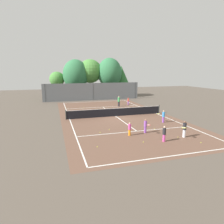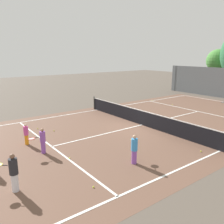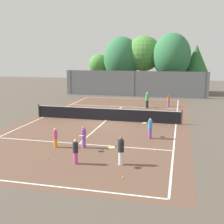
{
  "view_description": "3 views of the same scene",
  "coord_description": "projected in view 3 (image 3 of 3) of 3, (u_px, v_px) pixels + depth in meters",
  "views": [
    {
      "loc": [
        -7.13,
        -22.33,
        5.4
      ],
      "look_at": [
        -1.02,
        -1.88,
        0.96
      ],
      "focal_mm": 31.72,
      "sensor_mm": 36.0,
      "label": 1
    },
    {
      "loc": [
        11.0,
        -10.78,
        4.65
      ],
      "look_at": [
        0.41,
        -2.83,
        1.39
      ],
      "focal_mm": 38.06,
      "sensor_mm": 36.0,
      "label": 2
    },
    {
      "loc": [
        5.75,
        -21.99,
        5.22
      ],
      "look_at": [
        1.11,
        -2.61,
        1.25
      ],
      "focal_mm": 46.48,
      "sensor_mm": 36.0,
      "label": 3
    }
  ],
  "objects": [
    {
      "name": "perimeter_fence",
      "position": [
        134.0,
        84.0,
        36.35
      ],
      "size": [
        18.0,
        0.12,
        3.2
      ],
      "color": "slate",
      "rests_on": "ground_plane"
    },
    {
      "name": "tennis_ball_8",
      "position": [
        52.0,
        136.0,
        18.8
      ],
      "size": [
        0.07,
        0.07,
        0.07
      ],
      "primitive_type": "sphere",
      "color": "#CCE533",
      "rests_on": "ground_plane"
    },
    {
      "name": "player_4",
      "position": [
        121.0,
        150.0,
        13.84
      ],
      "size": [
        0.75,
        0.79,
        1.39
      ],
      "color": "silver",
      "rests_on": "ground_plane"
    },
    {
      "name": "tennis_ball_0",
      "position": [
        169.0,
        126.0,
        21.34
      ],
      "size": [
        0.07,
        0.07,
        0.07
      ],
      "primitive_type": "sphere",
      "color": "#CCE533",
      "rests_on": "ground_plane"
    },
    {
      "name": "player_6",
      "position": [
        76.0,
        151.0,
        13.95
      ],
      "size": [
        0.26,
        0.26,
        1.23
      ],
      "color": "#D14799",
      "rests_on": "ground_plane"
    },
    {
      "name": "tennis_ball_3",
      "position": [
        177.0,
        109.0,
        27.83
      ],
      "size": [
        0.07,
        0.07,
        0.07
      ],
      "primitive_type": "sphere",
      "color": "#CCE533",
      "rests_on": "ground_plane"
    },
    {
      "name": "player_1",
      "position": [
        150.0,
        128.0,
        18.19
      ],
      "size": [
        0.78,
        0.73,
        1.31
      ],
      "color": "purple",
      "rests_on": "ground_plane"
    },
    {
      "name": "tree_4",
      "position": [
        144.0,
        54.0,
        40.22
      ],
      "size": [
        4.85,
        4.85,
        7.76
      ],
      "color": "brown",
      "rests_on": "ground_plane"
    },
    {
      "name": "tree_2",
      "position": [
        99.0,
        64.0,
        42.79
      ],
      "size": [
        2.99,
        2.99,
        5.27
      ],
      "color": "brown",
      "rests_on": "ground_plane"
    },
    {
      "name": "ground_plane",
      "position": [
        106.0,
        120.0,
        23.31
      ],
      "size": [
        80.0,
        80.0,
        0.0
      ],
      "primitive_type": "plane",
      "color": "brown"
    },
    {
      "name": "player_2",
      "position": [
        84.0,
        137.0,
        16.33
      ],
      "size": [
        0.35,
        0.84,
        1.24
      ],
      "color": "purple",
      "rests_on": "ground_plane"
    },
    {
      "name": "tree_0",
      "position": [
        122.0,
        59.0,
        40.73
      ],
      "size": [
        5.08,
        4.83,
        7.68
      ],
      "color": "brown",
      "rests_on": "ground_plane"
    },
    {
      "name": "tennis_ball_5",
      "position": [
        96.0,
        105.0,
        30.35
      ],
      "size": [
        0.07,
        0.07,
        0.07
      ],
      "primitive_type": "sphere",
      "color": "#CCE533",
      "rests_on": "ground_plane"
    },
    {
      "name": "tree_3",
      "position": [
        196.0,
        60.0,
        39.63
      ],
      "size": [
        3.68,
        3.68,
        6.53
      ],
      "color": "brown",
      "rests_on": "ground_plane"
    },
    {
      "name": "tennis_ball_4",
      "position": [
        48.0,
        159.0,
        14.69
      ],
      "size": [
        0.07,
        0.07,
        0.07
      ],
      "primitive_type": "sphere",
      "color": "#CCE533",
      "rests_on": "ground_plane"
    },
    {
      "name": "player_5",
      "position": [
        169.0,
        101.0,
        29.34
      ],
      "size": [
        0.25,
        0.25,
        1.16
      ],
      "color": "purple",
      "rests_on": "ground_plane"
    },
    {
      "name": "tennis_ball_12",
      "position": [
        32.0,
        137.0,
        18.42
      ],
      "size": [
        0.07,
        0.07,
        0.07
      ],
      "primitive_type": "sphere",
      "color": "#CCE533",
      "rests_on": "ground_plane"
    },
    {
      "name": "tree_1",
      "position": [
        172.0,
        56.0,
        38.33
      ],
      "size": [
        5.0,
        5.02,
        8.03
      ],
      "color": "brown",
      "rests_on": "ground_plane"
    },
    {
      "name": "tennis_ball_1",
      "position": [
        139.0,
        121.0,
        22.99
      ],
      "size": [
        0.07,
        0.07,
        0.07
      ],
      "primitive_type": "sphere",
      "color": "#CCE533",
      "rests_on": "ground_plane"
    },
    {
      "name": "court_surface",
      "position": [
        106.0,
        120.0,
        23.31
      ],
      "size": [
        13.0,
        25.0,
        0.01
      ],
      "color": "brown",
      "rests_on": "ground_plane"
    },
    {
      "name": "player_0",
      "position": [
        147.0,
        100.0,
        28.64
      ],
      "size": [
        0.92,
        0.54,
        1.58
      ],
      "color": "#232328",
      "rests_on": "ground_plane"
    },
    {
      "name": "tennis_ball_2",
      "position": [
        72.0,
        104.0,
        30.98
      ],
      "size": [
        0.07,
        0.07,
        0.07
      ],
      "primitive_type": "sphere",
      "color": "#CCE533",
      "rests_on": "ground_plane"
    },
    {
      "name": "tennis_ball_11",
      "position": [
        155.0,
        151.0,
        15.82
      ],
      "size": [
        0.07,
        0.07,
        0.07
      ],
      "primitive_type": "sphere",
      "color": "#CCE533",
      "rests_on": "ground_plane"
    },
    {
      "name": "tennis_ball_6",
      "position": [
        111.0,
        162.0,
        14.16
      ],
      "size": [
        0.07,
        0.07,
        0.07
      ],
      "primitive_type": "sphere",
      "color": "#CCE533",
      "rests_on": "ground_plane"
    },
    {
      "name": "player_3",
      "position": [
        55.0,
        137.0,
        16.47
      ],
      "size": [
        0.24,
        0.24,
        1.14
      ],
      "color": "orange",
      "rests_on": "ground_plane"
    },
    {
      "name": "tennis_ball_10",
      "position": [
        109.0,
        145.0,
        16.84
      ],
      "size": [
        0.07,
        0.07,
        0.07
      ],
      "primitive_type": "sphere",
      "color": "#CCE533",
      "rests_on": "ground_plane"
    },
    {
      "name": "tennis_net",
      "position": [
        106.0,
        114.0,
        23.21
      ],
      "size": [
        11.9,
        0.1,
        1.1
      ],
      "color": "#333833",
      "rests_on": "ground_plane"
    },
    {
      "name": "tennis_ball_7",
      "position": [
        123.0,
        177.0,
        12.43
      ],
      "size": [
        0.07,
        0.07,
        0.07
      ],
      "primitive_type": "sphere",
      "color": "#CCE533",
      "rests_on": "ground_plane"
    }
  ]
}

